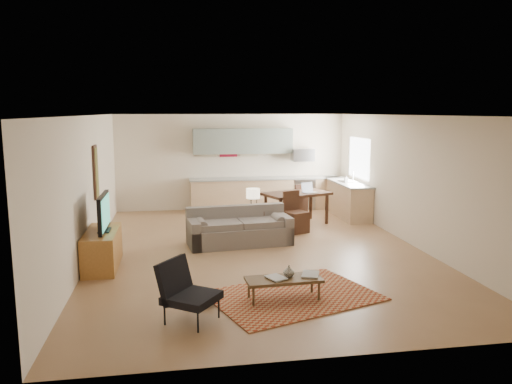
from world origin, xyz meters
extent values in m
plane|color=olive|center=(0.00, 0.00, 0.00)|extent=(9.00, 9.00, 0.00)
plane|color=white|center=(0.00, 0.00, 2.70)|extent=(9.00, 9.00, 0.00)
plane|color=beige|center=(0.00, 4.50, 1.35)|extent=(6.50, 0.00, 6.50)
plane|color=beige|center=(0.00, -4.50, 1.35)|extent=(6.50, 0.00, 6.50)
plane|color=beige|center=(-3.25, 0.00, 1.35)|extent=(0.00, 9.00, 9.00)
plane|color=beige|center=(3.25, 0.00, 1.35)|extent=(0.00, 9.00, 9.00)
cube|color=#A5A8AD|center=(2.00, 4.18, 0.45)|extent=(0.62, 0.62, 0.90)
cube|color=#A5A8AD|center=(2.00, 4.20, 1.55)|extent=(0.62, 0.40, 0.35)
cube|color=gray|center=(0.30, 4.33, 1.95)|extent=(2.80, 0.34, 0.70)
cube|color=white|center=(3.23, 3.00, 1.55)|extent=(0.02, 1.40, 1.05)
cube|color=maroon|center=(0.10, -2.57, 0.01)|extent=(2.81, 2.36, 0.02)
imported|color=maroon|center=(-0.30, -2.74, 0.35)|extent=(0.45, 0.47, 0.03)
imported|color=navy|center=(0.23, -2.58, 0.35)|extent=(0.47, 0.50, 0.03)
imported|color=black|center=(0.01, -2.64, 0.42)|extent=(0.18, 0.18, 0.17)
imported|color=beige|center=(2.83, 2.82, 1.02)|extent=(0.09, 0.09, 0.19)
camera|label=1|loc=(-1.65, -9.60, 2.78)|focal=35.00mm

